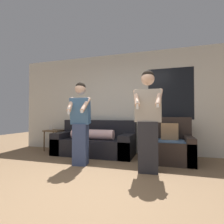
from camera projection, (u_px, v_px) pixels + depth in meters
ground_plane at (77, 194)px, 2.21m from camera, size 14.00×14.00×0.00m
wall_back at (125, 103)px, 4.79m from camera, size 6.35×0.07×2.70m
couch at (95, 142)px, 4.50m from camera, size 2.03×0.90×0.87m
armchair at (170, 146)px, 3.82m from camera, size 0.95×0.86×0.96m
side_table at (55, 133)px, 5.06m from camera, size 0.48×0.50×0.73m
person_left at (80, 122)px, 3.53m from camera, size 0.43×0.52×1.67m
person_right at (148, 120)px, 3.07m from camera, size 0.52×0.49×1.80m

